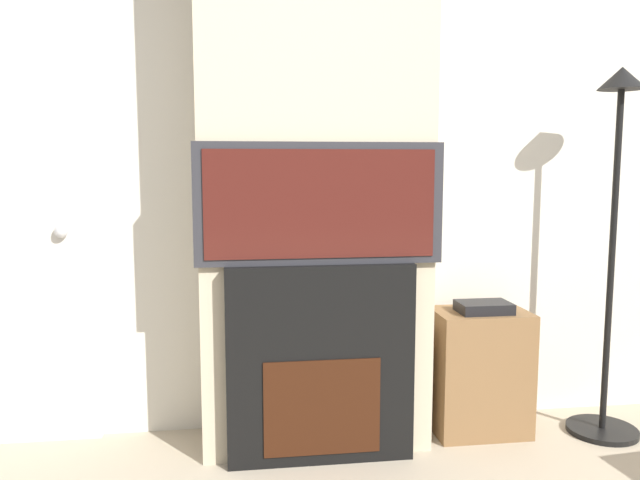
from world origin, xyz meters
The scene contains 6 objects.
wall_back centered at (0.00, 2.03, 1.35)m, with size 6.00×0.06×2.70m.
chimney_breast centered at (0.00, 1.81, 1.35)m, with size 1.01×0.38×2.70m.
fireplace centered at (0.00, 1.62, 0.43)m, with size 0.80×0.15×0.87m.
television centered at (0.00, 1.61, 1.12)m, with size 1.05×0.07×0.51m.
floor_lamp centered at (1.38, 1.69, 1.00)m, with size 0.33×0.33×1.72m.
media_stand centered at (0.80, 1.79, 0.30)m, with size 0.44×0.30×0.64m.
Camera 1 is at (-0.36, -0.97, 1.28)m, focal length 35.00 mm.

